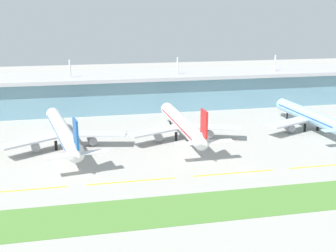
{
  "coord_description": "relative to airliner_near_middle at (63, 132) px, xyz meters",
  "views": [
    {
      "loc": [
        -51.17,
        -123.78,
        52.33
      ],
      "look_at": [
        -17.55,
        36.66,
        7.0
      ],
      "focal_mm": 45.15,
      "sensor_mm": 36.0,
      "label": 1
    }
  ],
  "objects": [
    {
      "name": "airliner_near_middle",
      "position": [
        0.0,
        0.0,
        0.0
      ],
      "size": [
        48.06,
        70.04,
        18.9
      ],
      "color": "white",
      "rests_on": "ground"
    },
    {
      "name": "ground_plane",
      "position": [
        58.82,
        -38.26,
        -6.46
      ],
      "size": [
        600.0,
        600.0,
        0.0
      ],
      "primitive_type": "plane",
      "color": "#A8A59E"
    },
    {
      "name": "grass_verge",
      "position": [
        58.82,
        -60.54,
        -6.41
      ],
      "size": [
        300.0,
        18.0,
        0.1
      ],
      "primitive_type": "cube",
      "color": "#518438",
      "rests_on": "ground"
    },
    {
      "name": "taxiway_stripe_mid_east",
      "position": [
        89.82,
        -38.71,
        -6.44
      ],
      "size": [
        28.0,
        0.7,
        0.04
      ],
      "primitive_type": "cube",
      "color": "yellow",
      "rests_on": "ground"
    },
    {
      "name": "airliner_far_middle",
      "position": [
        107.08,
        3.16,
        -0.01
      ],
      "size": [
        48.76,
        59.06,
        18.9
      ],
      "color": "#9ED1EA",
      "rests_on": "ground"
    },
    {
      "name": "taxiway_stripe_mid_west",
      "position": [
        21.82,
        -38.71,
        -6.44
      ],
      "size": [
        28.0,
        0.7,
        0.04
      ],
      "primitive_type": "cube",
      "color": "yellow",
      "rests_on": "ground"
    },
    {
      "name": "airliner_center",
      "position": [
        48.23,
        1.76,
        -0.0
      ],
      "size": [
        48.79,
        65.75,
        18.9
      ],
      "color": "white",
      "rests_on": "ground"
    },
    {
      "name": "terminal_building",
      "position": [
        58.82,
        62.91,
        3.19
      ],
      "size": [
        288.0,
        34.0,
        27.89
      ],
      "color": "#6693A8",
      "rests_on": "ground"
    },
    {
      "name": "taxiway_stripe_west",
      "position": [
        -12.18,
        -38.71,
        -6.44
      ],
      "size": [
        28.0,
        0.7,
        0.04
      ],
      "primitive_type": "cube",
      "color": "yellow",
      "rests_on": "ground"
    },
    {
      "name": "taxiway_stripe_centre",
      "position": [
        55.82,
        -38.71,
        -6.44
      ],
      "size": [
        28.0,
        0.7,
        0.04
      ],
      "primitive_type": "cube",
      "color": "yellow",
      "rests_on": "ground"
    }
  ]
}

